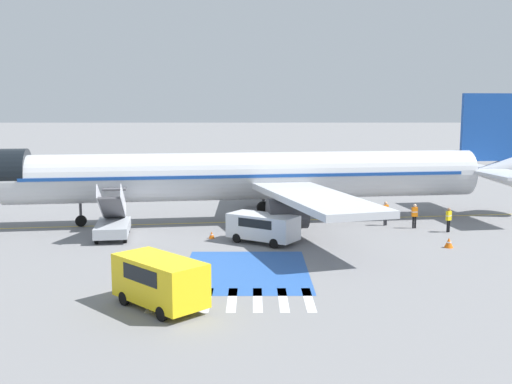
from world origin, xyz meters
TOP-DOWN VIEW (x-y plane):
  - ground_plane at (0.00, 0.00)m, footprint 600.00×600.00m
  - apron_leadline_yellow at (0.07, -0.36)m, footprint 79.72×11.71m
  - apron_stand_patch_blue at (0.07, -14.70)m, footprint 6.87×8.87m
  - apron_walkway_bar_0 at (-4.13, -19.69)m, footprint 0.44×3.60m
  - apron_walkway_bar_1 at (-2.93, -19.69)m, footprint 0.44×3.60m
  - apron_walkway_bar_2 at (-1.73, -19.69)m, footprint 0.44×3.60m
  - apron_walkway_bar_3 at (-0.53, -19.69)m, footprint 0.44×3.60m
  - apron_walkway_bar_4 at (0.67, -19.69)m, footprint 0.44×3.60m
  - apron_walkway_bar_5 at (1.87, -19.69)m, footprint 0.44×3.60m
  - apron_walkway_bar_6 at (3.07, -19.69)m, footprint 0.44×3.60m
  - airliner at (0.66, -0.27)m, footprint 46.13×31.09m
  - boarding_stairs_forward at (-9.24, -6.14)m, footprint 2.86×5.45m
  - fuel_tanker at (9.39, 23.59)m, footprint 3.39×10.72m
  - service_van_1 at (1.12, -7.81)m, footprint 5.01×4.25m
  - service_van_2 at (-3.73, -20.78)m, footprint 4.76×4.80m
  - ground_crew_0 at (10.57, -1.95)m, footprint 0.49×0.40m
  - ground_crew_1 at (12.50, -3.01)m, footprint 0.46×0.30m
  - ground_crew_2 at (14.58, -4.43)m, footprint 0.48×0.44m
  - traffic_cone_0 at (-2.39, -6.42)m, footprint 0.43×0.43m
  - traffic_cone_1 at (13.06, -9.22)m, footprint 0.58×0.58m

SIDE VIEW (x-z plane):
  - ground_plane at x=0.00m, z-range 0.00..0.00m
  - apron_leadline_yellow at x=0.07m, z-range 0.00..0.01m
  - apron_stand_patch_blue at x=0.07m, z-range 0.00..0.01m
  - apron_walkway_bar_0 at x=-4.13m, z-range 0.00..0.01m
  - apron_walkway_bar_1 at x=-2.93m, z-range 0.00..0.01m
  - apron_walkway_bar_2 at x=-1.73m, z-range 0.00..0.01m
  - apron_walkway_bar_3 at x=-0.53m, z-range 0.00..0.01m
  - apron_walkway_bar_4 at x=0.67m, z-range 0.00..0.01m
  - apron_walkway_bar_5 at x=1.87m, z-range 0.00..0.01m
  - apron_walkway_bar_6 at x=3.07m, z-range 0.00..0.01m
  - traffic_cone_0 at x=-2.39m, z-range 0.00..0.48m
  - traffic_cone_1 at x=13.06m, z-range 0.00..0.65m
  - boarding_stairs_forward at x=-9.24m, z-range -1.01..2.99m
  - ground_crew_2 at x=14.58m, z-range 0.14..1.92m
  - ground_crew_1 at x=12.50m, z-range 0.15..1.98m
  - ground_crew_0 at x=10.57m, z-range 0.15..1.99m
  - service_van_1 at x=1.12m, z-range 0.20..2.12m
  - service_van_2 at x=-3.73m, z-range 0.22..2.49m
  - fuel_tanker at x=9.39m, z-range 0.02..3.43m
  - airliner at x=0.66m, z-range -1.44..8.64m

